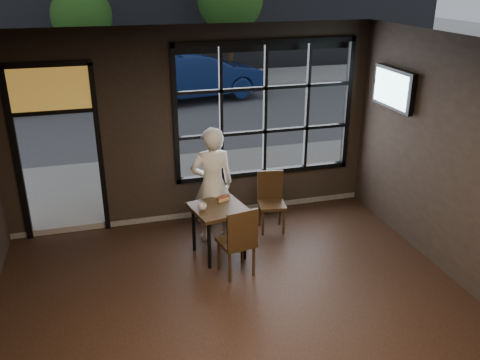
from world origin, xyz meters
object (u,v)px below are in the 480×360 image
object	(u,v)px
chair_near	(236,240)
cafe_table	(219,231)
navy_car	(196,75)
man	(212,185)

from	to	relation	value
chair_near	cafe_table	bearing A→B (deg)	-88.50
cafe_table	navy_car	distance (m)	9.84
cafe_table	man	bearing A→B (deg)	75.10
man	navy_car	size ratio (longest dim) A/B	0.41
cafe_table	man	world-z (taller)	man
cafe_table	man	size ratio (longest dim) A/B	0.43
man	chair_near	bearing A→B (deg)	93.53
navy_car	man	bearing A→B (deg)	159.33
man	navy_car	xyz separation A→B (m)	(1.57, 9.18, -0.08)
cafe_table	chair_near	world-z (taller)	chair_near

